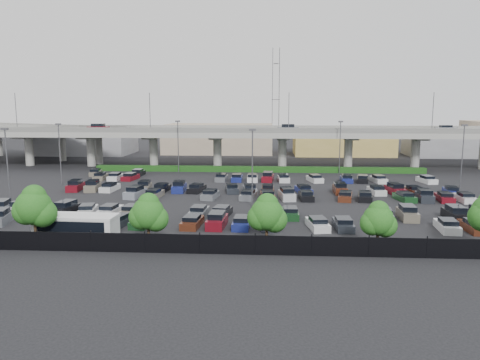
# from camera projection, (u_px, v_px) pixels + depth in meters

# --- Properties ---
(ground) EXTENTS (280.00, 280.00, 0.00)m
(ground) POSITION_uv_depth(u_px,v_px,m) (254.00, 195.00, 69.55)
(ground) COLOR black
(overpass) EXTENTS (150.00, 13.00, 15.80)m
(overpass) POSITION_uv_depth(u_px,v_px,m) (258.00, 135.00, 99.99)
(overpass) COLOR #989990
(overpass) RESTS_ON ground
(on_ramp) EXTENTS (50.93, 30.13, 8.80)m
(on_ramp) POSITION_uv_depth(u_px,v_px,m) (47.00, 132.00, 114.10)
(on_ramp) COLOR #989990
(on_ramp) RESTS_ON ground
(hedge) EXTENTS (66.00, 1.60, 1.10)m
(hedge) POSITION_uv_depth(u_px,v_px,m) (258.00, 169.00, 94.11)
(hedge) COLOR #133810
(hedge) RESTS_ON ground
(fence) EXTENTS (70.00, 0.10, 2.00)m
(fence) POSITION_uv_depth(u_px,v_px,m) (243.00, 245.00, 41.82)
(fence) COLOR black
(fence) RESTS_ON ground
(tree_row) EXTENTS (65.07, 3.66, 5.94)m
(tree_row) POSITION_uv_depth(u_px,v_px,m) (253.00, 213.00, 42.81)
(tree_row) COLOR #332316
(tree_row) RESTS_ON ground
(shuttle_bus) EXTENTS (8.17, 3.10, 2.59)m
(shuttle_bus) POSITION_uv_depth(u_px,v_px,m) (76.00, 226.00, 46.20)
(shuttle_bus) COLOR silver
(shuttle_bus) RESTS_ON ground
(parked_cars) EXTENTS (63.12, 41.67, 1.67)m
(parked_cars) POSITION_uv_depth(u_px,v_px,m) (251.00, 196.00, 65.70)
(parked_cars) COLOR slate
(parked_cars) RESTS_ON ground
(light_poles) EXTENTS (66.90, 48.38, 10.30)m
(light_poles) POSITION_uv_depth(u_px,v_px,m) (228.00, 152.00, 70.79)
(light_poles) COLOR #4D4D52
(light_poles) RESTS_ON ground
(distant_buildings) EXTENTS (138.00, 24.00, 9.00)m
(distant_buildings) POSITION_uv_depth(u_px,v_px,m) (306.00, 140.00, 129.13)
(distant_buildings) COLOR gray
(distant_buildings) RESTS_ON ground
(comm_tower) EXTENTS (2.40, 2.40, 30.00)m
(comm_tower) POSITION_uv_depth(u_px,v_px,m) (276.00, 97.00, 139.78)
(comm_tower) COLOR #4D4D52
(comm_tower) RESTS_ON ground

